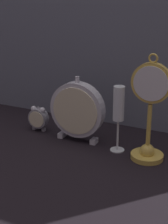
# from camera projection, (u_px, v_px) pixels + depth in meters

# --- Properties ---
(ground_plane) EXTENTS (4.00, 4.00, 0.00)m
(ground_plane) POSITION_uv_depth(u_px,v_px,m) (73.00, 156.00, 1.22)
(ground_plane) COLOR black
(fabric_backdrop_drape) EXTENTS (1.38, 0.01, 0.70)m
(fabric_backdrop_drape) POSITION_uv_depth(u_px,v_px,m) (113.00, 34.00, 1.38)
(fabric_backdrop_drape) COLOR slate
(fabric_backdrop_drape) RESTS_ON ground_plane
(pocket_watch_on_stand) EXTENTS (0.13, 0.11, 0.34)m
(pocket_watch_on_stand) POSITION_uv_depth(u_px,v_px,m) (149.00, 117.00, 1.16)
(pocket_watch_on_stand) COLOR gold
(pocket_watch_on_stand) RESTS_ON ground_plane
(alarm_clock_twin_bell) EXTENTS (0.08, 0.03, 0.10)m
(alarm_clock_twin_bell) POSITION_uv_depth(u_px,v_px,m) (38.00, 117.00, 1.40)
(alarm_clock_twin_bell) COLOR gray
(alarm_clock_twin_bell) RESTS_ON ground_plane
(mantel_clock_silver) EXTENTS (0.20, 0.04, 0.23)m
(mantel_clock_silver) POSITION_uv_depth(u_px,v_px,m) (77.00, 110.00, 1.30)
(mantel_clock_silver) COLOR silver
(mantel_clock_silver) RESTS_ON ground_plane
(champagne_flute) EXTENTS (0.05, 0.05, 0.22)m
(champagne_flute) POSITION_uv_depth(u_px,v_px,m) (119.00, 109.00, 1.21)
(champagne_flute) COLOR silver
(champagne_flute) RESTS_ON ground_plane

